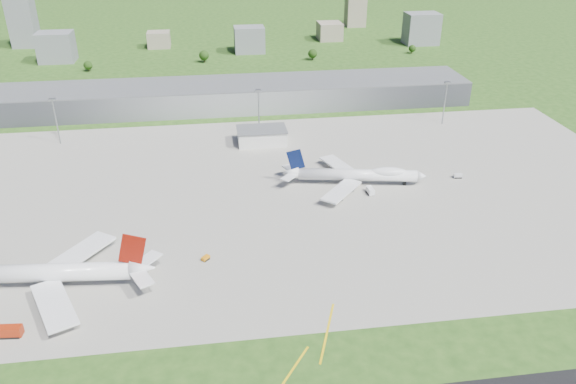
{
  "coord_description": "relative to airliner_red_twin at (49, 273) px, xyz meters",
  "views": [
    {
      "loc": [
        -15.74,
        -186.2,
        118.95
      ],
      "look_at": [
        13.71,
        23.01,
        9.0
      ],
      "focal_mm": 35.0,
      "sensor_mm": 36.0,
      "label": 1
    }
  ],
  "objects": [
    {
      "name": "airliner_blue_quad",
      "position": [
        124.31,
        62.22,
        -0.62
      ],
      "size": [
        66.68,
        51.69,
        17.49
      ],
      "rotation": [
        0.0,
        0.0,
        -0.18
      ],
      "color": "white",
      "rests_on": "ground"
    },
    {
      "name": "tree_e",
      "position": [
        144.88,
        293.73,
        0.03
      ],
      "size": [
        7.65,
        7.65,
        9.35
      ],
      "color": "#382314",
      "rests_on": "ground"
    },
    {
      "name": "mast_center",
      "position": [
        84.88,
        133.73,
        12.23
      ],
      "size": [
        3.5,
        2.0,
        25.9
      ],
      "color": "gray",
      "rests_on": "ground"
    },
    {
      "name": "tree_c",
      "position": [
        54.88,
        298.73,
        0.36
      ],
      "size": [
        8.1,
        8.1,
        9.9
      ],
      "color": "#382314",
      "rests_on": "ground"
    },
    {
      "name": "bldg_tall_e",
      "position": [
        214.88,
        428.73,
        12.52
      ],
      "size": [
        20.0,
        18.0,
        36.0
      ],
      "primitive_type": "cube",
      "color": "gray",
      "rests_on": "ground"
    },
    {
      "name": "bldg_ce",
      "position": [
        174.88,
        368.73,
        2.52
      ],
      "size": [
        22.0,
        24.0,
        16.0
      ],
      "primitive_type": "cube",
      "color": "gray",
      "rests_on": "ground"
    },
    {
      "name": "terminal",
      "position": [
        74.88,
        183.73,
        2.02
      ],
      "size": [
        300.0,
        42.0,
        15.0
      ],
      "primitive_type": "cube",
      "color": "gray",
      "rests_on": "ground"
    },
    {
      "name": "tug_yellow",
      "position": [
        52.95,
        8.6,
        -4.63
      ],
      "size": [
        3.47,
        3.52,
        1.61
      ],
      "rotation": [
        0.0,
        0.0,
        0.81
      ],
      "color": "orange",
      "rests_on": "ground"
    },
    {
      "name": "bldg_cw",
      "position": [
        14.88,
        358.73,
        1.52
      ],
      "size": [
        20.0,
        18.0,
        14.0
      ],
      "primitive_type": "cube",
      "color": "gray",
      "rests_on": "ground"
    },
    {
      "name": "bldg_w",
      "position": [
        -65.12,
        318.73,
        6.52
      ],
      "size": [
        28.0,
        22.0,
        24.0
      ],
      "primitive_type": "cube",
      "color": "slate",
      "rests_on": "ground"
    },
    {
      "name": "bldg_c",
      "position": [
        94.88,
        328.73,
        5.52
      ],
      "size": [
        26.0,
        20.0,
        22.0
      ],
      "primitive_type": "cube",
      "color": "slate",
      "rests_on": "ground"
    },
    {
      "name": "mast_east",
      "position": [
        194.88,
        133.73,
        12.23
      ],
      "size": [
        3.5,
        2.0,
        25.9
      ],
      "color": "gray",
      "rests_on": "ground"
    },
    {
      "name": "bldg_e",
      "position": [
        254.88,
        338.73,
        8.52
      ],
      "size": [
        30.0,
        22.0,
        28.0
      ],
      "primitive_type": "cube",
      "color": "slate",
      "rests_on": "ground"
    },
    {
      "name": "tree_w",
      "position": [
        -35.12,
        283.73,
        -0.62
      ],
      "size": [
        6.75,
        6.75,
        8.25
      ],
      "color": "#382314",
      "rests_on": "ground"
    },
    {
      "name": "tree_far_e",
      "position": [
        234.88,
        303.73,
        -0.94
      ],
      "size": [
        6.3,
        6.3,
        7.7
      ],
      "color": "#382314",
      "rests_on": "ground"
    },
    {
      "name": "van_white_near",
      "position": [
        127.87,
        51.92,
        -4.04
      ],
      "size": [
        2.95,
        5.88,
        2.88
      ],
      "rotation": [
        0.0,
        0.0,
        1.63
      ],
      "color": "white",
      "rests_on": "ground"
    },
    {
      "name": "ground",
      "position": [
        74.88,
        168.73,
        -5.48
      ],
      "size": [
        1400.0,
        1400.0,
        0.0
      ],
      "primitive_type": "plane",
      "color": "#264A17",
      "rests_on": "ground"
    },
    {
      "name": "airliner_red_twin",
      "position": [
        0.0,
        0.0,
        0.0
      ],
      "size": [
        74.99,
        58.19,
        20.57
      ],
      "rotation": [
        0.0,
        0.0,
        3.05
      ],
      "color": "white",
      "rests_on": "ground"
    },
    {
      "name": "apron",
      "position": [
        84.88,
        58.73,
        -5.44
      ],
      "size": [
        360.0,
        190.0,
        0.08
      ],
      "primitive_type": "cube",
      "color": "#99958B",
      "rests_on": "ground"
    },
    {
      "name": "mast_west",
      "position": [
        -25.12,
        133.73,
        12.23
      ],
      "size": [
        3.5,
        2.0,
        25.9
      ],
      "color": "gray",
      "rests_on": "ground"
    },
    {
      "name": "ops_building",
      "position": [
        84.88,
        118.73,
        -1.48
      ],
      "size": [
        26.0,
        16.0,
        8.0
      ],
      "primitive_type": "cube",
      "color": "silver",
      "rests_on": "ground"
    },
    {
      "name": "van_white_far",
      "position": [
        174.2,
        61.9,
        -4.37
      ],
      "size": [
        4.26,
        2.33,
        2.17
      ],
      "rotation": [
        0.0,
        0.0,
        -0.1
      ],
      "color": "silver",
      "rests_on": "ground"
    },
    {
      "name": "bldg_tall_w",
      "position": [
        -105.12,
        378.73,
        16.52
      ],
      "size": [
        22.0,
        20.0,
        44.0
      ],
      "primitive_type": "cube",
      "color": "slate",
      "rests_on": "ground"
    },
    {
      "name": "fire_truck",
      "position": [
        -7.12,
        -24.44,
        -3.69
      ],
      "size": [
        8.34,
        3.78,
        3.59
      ],
      "rotation": [
        0.0,
        0.0,
        -0.09
      ],
      "color": "#9C240B",
      "rests_on": "ground"
    }
  ]
}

